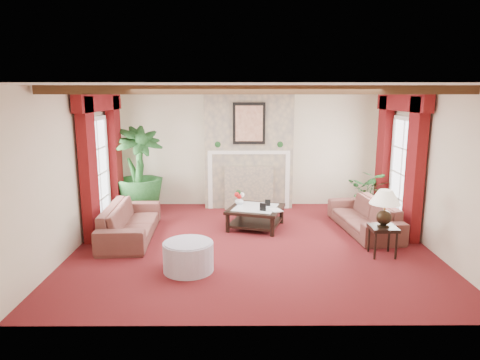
{
  "coord_description": "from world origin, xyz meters",
  "views": [
    {
      "loc": [
        -0.25,
        -7.18,
        2.58
      ],
      "look_at": [
        -0.21,
        0.4,
        1.06
      ],
      "focal_mm": 32.0,
      "sensor_mm": 36.0,
      "label": 1
    }
  ],
  "objects_px": {
    "sofa_right": "(364,211)",
    "sofa_left": "(130,216)",
    "potted_palm": "(139,189)",
    "side_table": "(382,241)",
    "coffee_table": "(255,218)",
    "ottoman": "(188,257)"
  },
  "relations": [
    {
      "from": "sofa_right",
      "to": "ottoman",
      "type": "xyz_separation_m",
      "value": [
        -3.16,
        -1.9,
        -0.18
      ]
    },
    {
      "from": "sofa_left",
      "to": "potted_palm",
      "type": "relative_size",
      "value": 0.97
    },
    {
      "from": "sofa_right",
      "to": "sofa_left",
      "type": "bearing_deg",
      "value": -91.38
    },
    {
      "from": "sofa_right",
      "to": "potted_palm",
      "type": "height_order",
      "value": "potted_palm"
    },
    {
      "from": "sofa_left",
      "to": "potted_palm",
      "type": "xyz_separation_m",
      "value": [
        -0.2,
        1.65,
        0.12
      ]
    },
    {
      "from": "potted_palm",
      "to": "coffee_table",
      "type": "distance_m",
      "value": 2.75
    },
    {
      "from": "ottoman",
      "to": "potted_palm",
      "type": "bearing_deg",
      "value": 114.31
    },
    {
      "from": "coffee_table",
      "to": "sofa_right",
      "type": "bearing_deg",
      "value": 11.64
    },
    {
      "from": "coffee_table",
      "to": "ottoman",
      "type": "bearing_deg",
      "value": -100.26
    },
    {
      "from": "potted_palm",
      "to": "coffee_table",
      "type": "xyz_separation_m",
      "value": [
        2.51,
        -1.07,
        -0.33
      ]
    },
    {
      "from": "sofa_left",
      "to": "potted_palm",
      "type": "height_order",
      "value": "potted_palm"
    },
    {
      "from": "potted_palm",
      "to": "ottoman",
      "type": "xyz_separation_m",
      "value": [
        1.43,
        -3.17,
        -0.32
      ]
    },
    {
      "from": "potted_palm",
      "to": "side_table",
      "type": "bearing_deg",
      "value": -29.59
    },
    {
      "from": "sofa_left",
      "to": "side_table",
      "type": "relative_size",
      "value": 4.3
    },
    {
      "from": "sofa_left",
      "to": "coffee_table",
      "type": "bearing_deg",
      "value": -78.84
    },
    {
      "from": "sofa_left",
      "to": "potted_palm",
      "type": "bearing_deg",
      "value": 4.11
    },
    {
      "from": "side_table",
      "to": "ottoman",
      "type": "distance_m",
      "value": 3.14
    },
    {
      "from": "sofa_left",
      "to": "sofa_right",
      "type": "relative_size",
      "value": 1.03
    },
    {
      "from": "sofa_left",
      "to": "coffee_table",
      "type": "relative_size",
      "value": 2.13
    },
    {
      "from": "sofa_left",
      "to": "potted_palm",
      "type": "distance_m",
      "value": 1.66
    },
    {
      "from": "sofa_right",
      "to": "coffee_table",
      "type": "distance_m",
      "value": 2.1
    },
    {
      "from": "side_table",
      "to": "sofa_right",
      "type": "bearing_deg",
      "value": 86.62
    }
  ]
}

